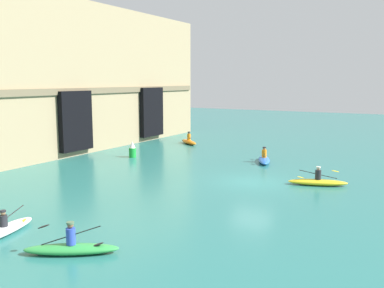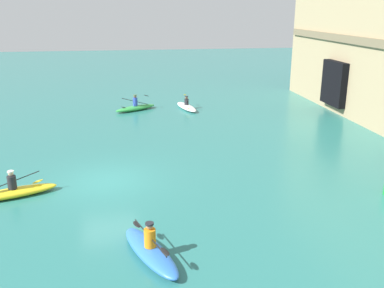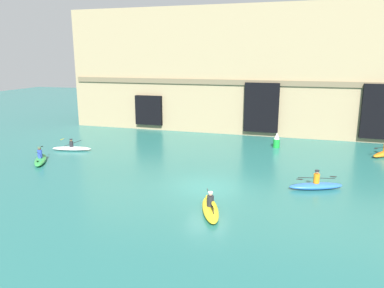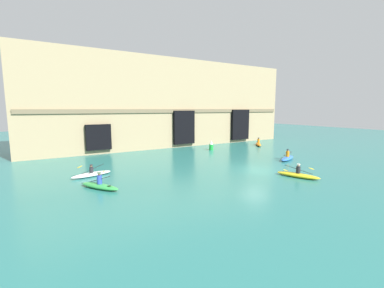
# 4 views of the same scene
# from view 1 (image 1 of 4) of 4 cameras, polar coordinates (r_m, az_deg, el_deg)

# --- Properties ---
(ground_plane) EXTENTS (120.00, 120.00, 0.00)m
(ground_plane) POSITION_cam_1_polar(r_m,az_deg,el_deg) (26.09, 8.02, -5.03)
(ground_plane) COLOR #28706B
(cliff_bluff) EXTENTS (39.60, 7.51, 12.50)m
(cliff_bluff) POSITION_cam_1_polar(r_m,az_deg,el_deg) (37.30, -20.39, 8.20)
(cliff_bluff) COLOR #9E8966
(cliff_bluff) RESTS_ON ground
(kayak_white) EXTENTS (3.38, 1.54, 1.00)m
(kayak_white) POSITION_cam_1_polar(r_m,az_deg,el_deg) (18.84, -23.77, -10.39)
(kayak_white) COLOR white
(kayak_white) RESTS_ON ground
(kayak_green) EXTENTS (2.41, 3.24, 1.17)m
(kayak_green) POSITION_cam_1_polar(r_m,az_deg,el_deg) (16.04, -15.79, -13.17)
(kayak_green) COLOR green
(kayak_green) RESTS_ON ground
(kayak_orange) EXTENTS (2.46, 2.87, 1.19)m
(kayak_orange) POSITION_cam_1_polar(r_m,az_deg,el_deg) (41.06, -0.41, 0.34)
(kayak_orange) COLOR orange
(kayak_orange) RESTS_ON ground
(kayak_blue) EXTENTS (3.32, 1.97, 1.17)m
(kayak_blue) POSITION_cam_1_polar(r_m,az_deg,el_deg) (32.31, 9.58, -2.02)
(kayak_blue) COLOR blue
(kayak_blue) RESTS_ON ground
(kayak_yellow) EXTENTS (1.86, 3.44, 1.11)m
(kayak_yellow) POSITION_cam_1_polar(r_m,az_deg,el_deg) (26.03, 16.42, -4.83)
(kayak_yellow) COLOR yellow
(kayak_yellow) RESTS_ON ground
(marker_buoy) EXTENTS (0.56, 0.56, 1.29)m
(marker_buoy) POSITION_cam_1_polar(r_m,az_deg,el_deg) (34.23, -7.95, -0.78)
(marker_buoy) COLOR green
(marker_buoy) RESTS_ON ground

